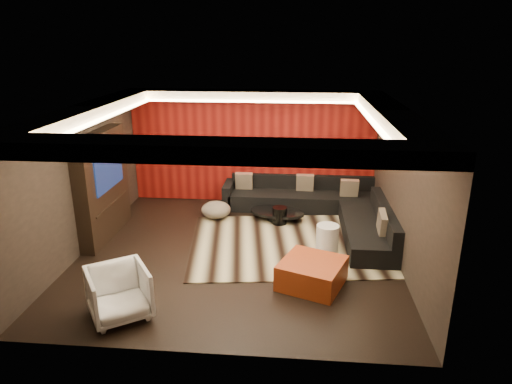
# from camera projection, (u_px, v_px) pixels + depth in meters

# --- Properties ---
(floor) EXTENTS (6.00, 6.00, 0.02)m
(floor) POSITION_uv_depth(u_px,v_px,m) (238.00, 253.00, 8.87)
(floor) COLOR black
(floor) RESTS_ON ground
(ceiling) EXTENTS (6.00, 6.00, 0.02)m
(ceiling) POSITION_uv_depth(u_px,v_px,m) (236.00, 107.00, 7.96)
(ceiling) COLOR silver
(ceiling) RESTS_ON ground
(wall_back) EXTENTS (6.00, 0.02, 2.80)m
(wall_back) POSITION_uv_depth(u_px,v_px,m) (253.00, 147.00, 11.25)
(wall_back) COLOR black
(wall_back) RESTS_ON ground
(wall_left) EXTENTS (0.02, 6.00, 2.80)m
(wall_left) POSITION_uv_depth(u_px,v_px,m) (80.00, 180.00, 8.67)
(wall_left) COLOR black
(wall_left) RESTS_ON ground
(wall_right) EXTENTS (0.02, 6.00, 2.80)m
(wall_right) POSITION_uv_depth(u_px,v_px,m) (404.00, 189.00, 8.16)
(wall_right) COLOR black
(wall_right) RESTS_ON ground
(red_feature_wall) EXTENTS (5.98, 0.05, 2.78)m
(red_feature_wall) POSITION_uv_depth(u_px,v_px,m) (253.00, 147.00, 11.21)
(red_feature_wall) COLOR #6B0C0A
(red_feature_wall) RESTS_ON ground
(soffit_back) EXTENTS (6.00, 0.60, 0.22)m
(soffit_back) POSITION_uv_depth(u_px,v_px,m) (251.00, 95.00, 10.54)
(soffit_back) COLOR silver
(soffit_back) RESTS_ON ground
(soffit_front) EXTENTS (6.00, 0.60, 0.22)m
(soffit_front) POSITION_uv_depth(u_px,v_px,m) (206.00, 150.00, 5.45)
(soffit_front) COLOR silver
(soffit_front) RESTS_ON ground
(soffit_left) EXTENTS (0.60, 4.80, 0.22)m
(soffit_left) POSITION_uv_depth(u_px,v_px,m) (88.00, 112.00, 8.22)
(soffit_left) COLOR silver
(soffit_left) RESTS_ON ground
(soffit_right) EXTENTS (0.60, 4.80, 0.22)m
(soffit_right) POSITION_uv_depth(u_px,v_px,m) (393.00, 116.00, 7.77)
(soffit_right) COLOR silver
(soffit_right) RESTS_ON ground
(cove_back) EXTENTS (4.80, 0.08, 0.04)m
(cove_back) POSITION_uv_depth(u_px,v_px,m) (250.00, 101.00, 10.25)
(cove_back) COLOR #FFD899
(cove_back) RESTS_ON ground
(cove_front) EXTENTS (4.80, 0.08, 0.04)m
(cove_front) POSITION_uv_depth(u_px,v_px,m) (212.00, 151.00, 5.80)
(cove_front) COLOR #FFD899
(cove_front) RESTS_ON ground
(cove_left) EXTENTS (0.08, 4.80, 0.04)m
(cove_left) POSITION_uv_depth(u_px,v_px,m) (106.00, 117.00, 8.22)
(cove_left) COLOR #FFD899
(cove_left) RESTS_ON ground
(cove_right) EXTENTS (0.08, 4.80, 0.04)m
(cove_right) POSITION_uv_depth(u_px,v_px,m) (372.00, 121.00, 7.82)
(cove_right) COLOR #FFD899
(cove_right) RESTS_ON ground
(tv_surround) EXTENTS (0.30, 2.00, 2.20)m
(tv_surround) POSITION_uv_depth(u_px,v_px,m) (103.00, 185.00, 9.32)
(tv_surround) COLOR black
(tv_surround) RESTS_ON ground
(tv_screen) EXTENTS (0.04, 1.30, 0.80)m
(tv_screen) POSITION_uv_depth(u_px,v_px,m) (109.00, 169.00, 9.19)
(tv_screen) COLOR black
(tv_screen) RESTS_ON ground
(tv_shelf) EXTENTS (0.04, 1.60, 0.04)m
(tv_shelf) POSITION_uv_depth(u_px,v_px,m) (112.00, 204.00, 9.43)
(tv_shelf) COLOR black
(tv_shelf) RESTS_ON ground
(rug) EXTENTS (4.34, 3.47, 0.02)m
(rug) POSITION_uv_depth(u_px,v_px,m) (291.00, 244.00, 9.22)
(rug) COLOR #BAB188
(rug) RESTS_ON floor
(coffee_table) EXTENTS (1.49, 1.49, 0.21)m
(coffee_table) POSITION_uv_depth(u_px,v_px,m) (277.00, 215.00, 10.39)
(coffee_table) COLOR black
(coffee_table) RESTS_ON rug
(drum_stool) EXTENTS (0.34, 0.34, 0.38)m
(drum_stool) POSITION_uv_depth(u_px,v_px,m) (280.00, 215.00, 10.14)
(drum_stool) COLOR black
(drum_stool) RESTS_ON rug
(striped_pouf) EXTENTS (0.70, 0.70, 0.37)m
(striped_pouf) POSITION_uv_depth(u_px,v_px,m) (216.00, 210.00, 10.48)
(striped_pouf) COLOR beige
(striped_pouf) RESTS_ON rug
(white_side_table) EXTENTS (0.57, 0.57, 0.54)m
(white_side_table) POSITION_uv_depth(u_px,v_px,m) (327.00, 238.00, 8.83)
(white_side_table) COLOR silver
(white_side_table) RESTS_ON floor
(orange_ottoman) EXTENTS (1.27, 1.27, 0.43)m
(orange_ottoman) POSITION_uv_depth(u_px,v_px,m) (312.00, 273.00, 7.65)
(orange_ottoman) COLOR maroon
(orange_ottoman) RESTS_ON floor
(armchair) EXTENTS (1.17, 1.17, 0.78)m
(armchair) POSITION_uv_depth(u_px,v_px,m) (119.00, 293.00, 6.73)
(armchair) COLOR white
(armchair) RESTS_ON floor
(sectional_sofa) EXTENTS (3.65, 3.50, 0.75)m
(sectional_sofa) POSITION_uv_depth(u_px,v_px,m) (324.00, 209.00, 10.39)
(sectional_sofa) COLOR black
(sectional_sofa) RESTS_ON floor
(throw_pillows) EXTENTS (3.19, 2.77, 0.50)m
(throw_pillows) POSITION_uv_depth(u_px,v_px,m) (316.00, 192.00, 10.41)
(throw_pillows) COLOR beige
(throw_pillows) RESTS_ON sectional_sofa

